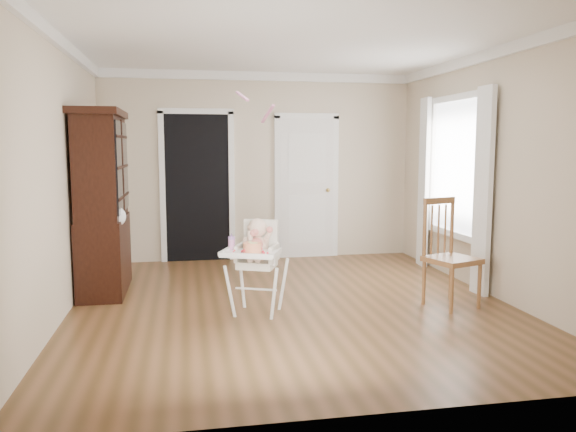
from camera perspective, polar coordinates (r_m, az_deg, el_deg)
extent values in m
plane|color=#53391C|center=(5.98, 0.35, -8.92)|extent=(5.00, 5.00, 0.00)
plane|color=white|center=(5.84, 0.37, 17.47)|extent=(5.00, 5.00, 0.00)
plane|color=#C4B399|center=(8.22, -2.92, 5.01)|extent=(4.50, 0.00, 4.50)
plane|color=#C4B399|center=(5.77, -22.21, 3.61)|extent=(0.00, 5.00, 5.00)
plane|color=#C4B399|center=(6.56, 20.11, 4.06)|extent=(0.00, 5.00, 5.00)
cube|color=black|center=(8.15, -9.18, 2.80)|extent=(0.90, 0.03, 2.10)
cube|color=white|center=(8.15, -12.63, 2.71)|extent=(0.08, 0.05, 2.18)
cube|color=white|center=(8.17, -5.74, 2.86)|extent=(0.08, 0.05, 2.18)
cube|color=white|center=(8.14, -9.34, 10.47)|extent=(1.06, 0.05, 0.08)
cube|color=white|center=(8.33, 1.90, 2.80)|extent=(0.80, 0.05, 2.05)
cube|color=white|center=(8.25, -1.10, 2.76)|extent=(0.08, 0.05, 2.13)
cube|color=white|center=(8.44, 4.82, 2.84)|extent=(0.08, 0.05, 2.13)
sphere|color=gold|center=(8.37, 4.09, 2.64)|extent=(0.06, 0.06, 0.06)
cube|color=white|center=(7.24, 16.78, 4.83)|extent=(0.02, 1.20, 1.60)
cube|color=white|center=(7.26, 16.88, 11.47)|extent=(0.06, 1.36, 0.08)
cube|color=white|center=(6.54, 19.19, 2.33)|extent=(0.08, 0.28, 2.30)
cube|color=white|center=(7.93, 13.63, 3.29)|extent=(0.08, 0.28, 2.30)
cylinder|color=white|center=(5.48, -5.92, -7.72)|extent=(0.14, 0.08, 0.54)
cylinder|color=white|center=(5.36, -1.44, -8.01)|extent=(0.08, 0.14, 0.54)
cylinder|color=white|center=(5.85, -4.70, -6.75)|extent=(0.08, 0.14, 0.54)
cylinder|color=white|center=(5.74, -0.49, -7.00)|extent=(0.14, 0.08, 0.54)
cylinder|color=white|center=(5.56, -3.27, -7.43)|extent=(0.39, 0.18, 0.02)
cube|color=silver|center=(5.55, -3.16, -4.85)|extent=(0.45, 0.44, 0.07)
cube|color=silver|center=(5.57, -4.89, -3.67)|extent=(0.15, 0.30, 0.16)
cube|color=silver|center=(5.48, -1.42, -3.82)|extent=(0.15, 0.30, 0.16)
cube|color=silver|center=(5.65, -2.76, -2.37)|extent=(0.34, 0.18, 0.40)
cube|color=white|center=(5.31, -3.79, -3.84)|extent=(0.61, 0.53, 0.03)
cube|color=white|center=(5.14, -4.34, -4.00)|extent=(0.48, 0.22, 0.04)
ellipsoid|color=beige|center=(5.54, -3.09, -3.37)|extent=(0.26, 0.24, 0.26)
sphere|color=beige|center=(5.51, -3.11, -1.19)|extent=(0.24, 0.24, 0.18)
sphere|color=red|center=(5.48, -3.25, -2.90)|extent=(0.13, 0.13, 0.13)
sphere|color=red|center=(5.45, -3.55, -1.74)|extent=(0.07, 0.07, 0.07)
sphere|color=red|center=(5.41, -1.87, -1.39)|extent=(0.06, 0.06, 0.06)
cylinder|color=silver|center=(5.26, -3.64, -3.77)|extent=(0.22, 0.22, 0.01)
cylinder|color=red|center=(5.25, -3.65, -3.23)|extent=(0.17, 0.17, 0.09)
cylinder|color=#F2E08C|center=(5.22, -3.51, -2.82)|extent=(0.08, 0.08, 0.02)
cylinder|color=#D582BD|center=(5.47, -5.76, -2.87)|extent=(0.06, 0.06, 0.10)
cylinder|color=#9263AD|center=(5.46, -5.76, -2.23)|extent=(0.07, 0.07, 0.03)
cone|color=#9263AD|center=(5.46, -5.77, -1.90)|extent=(0.02, 0.02, 0.04)
cube|color=black|center=(6.70, -18.13, -3.76)|extent=(0.47, 1.14, 0.85)
cube|color=black|center=(6.59, -18.47, 4.76)|extent=(0.44, 1.14, 1.14)
cube|color=black|center=(6.28, -16.76, 4.73)|extent=(0.02, 0.49, 1.00)
cube|color=black|center=(6.85, -16.25, 4.92)|extent=(0.02, 0.49, 1.00)
cube|color=black|center=(6.60, -18.67, 9.86)|extent=(0.51, 1.21, 0.08)
ellipsoid|color=white|center=(6.28, -16.98, -0.05)|extent=(0.19, 0.15, 0.21)
cube|color=brown|center=(6.02, 16.33, -4.31)|extent=(0.58, 0.58, 0.05)
cylinder|color=brown|center=(5.80, 16.29, -7.20)|extent=(0.04, 0.04, 0.49)
cylinder|color=brown|center=(6.08, 18.86, -6.64)|extent=(0.04, 0.04, 0.49)
cylinder|color=brown|center=(6.07, 13.63, -6.48)|extent=(0.04, 0.04, 0.49)
cylinder|color=brown|center=(6.34, 16.21, -5.99)|extent=(0.04, 0.04, 0.49)
cylinder|color=brown|center=(5.97, 13.72, -1.26)|extent=(0.04, 0.04, 0.63)
cylinder|color=brown|center=(6.25, 16.32, -0.98)|extent=(0.04, 0.04, 0.63)
cube|color=brown|center=(6.08, 15.13, 1.51)|extent=(0.40, 0.18, 0.06)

